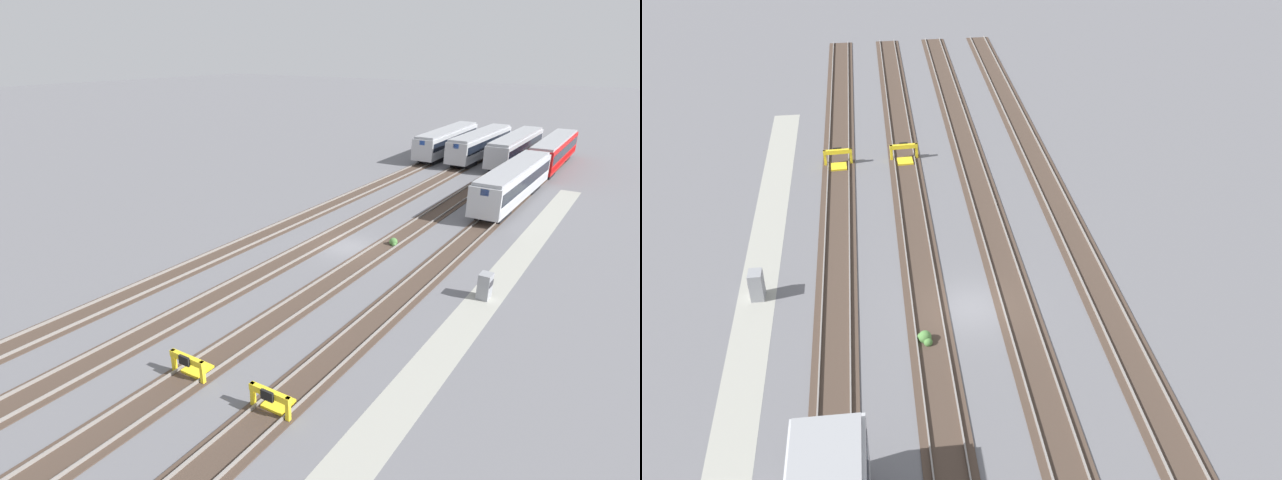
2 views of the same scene
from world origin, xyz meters
TOP-DOWN VIEW (x-y plane):
  - ground_plane at (0.00, 0.00)m, footprint 400.00×400.00m
  - service_walkway at (0.00, -11.14)m, footprint 54.00×2.00m
  - rail_track_nearest at (0.00, -6.97)m, footprint 90.00×2.24m
  - rail_track_near_inner at (0.00, -2.32)m, footprint 90.00×2.24m
  - rail_track_middle at (0.00, 2.32)m, footprint 90.00×2.24m
  - rail_track_far_inner at (0.00, 6.97)m, footprint 90.00×2.24m
  - subway_car_front_row_leftmost at (37.92, 2.26)m, footprint 18.06×3.22m
  - subway_car_front_row_left_inner at (19.13, -6.96)m, footprint 18.03×3.01m
  - subway_car_front_row_centre at (38.03, -2.35)m, footprint 18.01×2.90m
  - subway_car_front_row_right_inner at (38.07, -7.00)m, footprint 18.04×3.11m
  - subway_car_front_row_rightmost at (37.77, 6.91)m, footprint 18.04×3.10m
  - bumper_stop_nearest_track at (-17.32, -6.95)m, footprint 1.38×2.01m
  - bumper_stop_near_inner_track at (-17.57, -2.31)m, footprint 1.38×2.01m
  - electrical_cabinet at (-2.37, -11.05)m, footprint 0.90×0.73m
  - weed_clump at (2.38, -2.62)m, footprint 0.92×0.70m

SIDE VIEW (x-z plane):
  - ground_plane at x=0.00m, z-range 0.00..0.00m
  - service_walkway at x=0.00m, z-range 0.00..0.01m
  - rail_track_nearest at x=0.00m, z-range -0.06..0.15m
  - rail_track_near_inner at x=0.00m, z-range -0.06..0.15m
  - rail_track_middle at x=0.00m, z-range -0.06..0.15m
  - rail_track_far_inner at x=0.00m, z-range -0.06..0.15m
  - weed_clump at x=2.38m, z-range -0.08..0.56m
  - bumper_stop_nearest_track at x=-17.32m, z-range -0.10..1.12m
  - bumper_stop_near_inner_track at x=-17.57m, z-range -0.10..1.12m
  - electrical_cabinet at x=-2.37m, z-range 0.00..1.60m
  - subway_car_front_row_leftmost at x=37.92m, z-range 0.19..3.89m
  - subway_car_front_row_left_inner at x=19.13m, z-range 0.19..3.89m
  - subway_car_front_row_centre at x=38.03m, z-range 0.19..3.89m
  - subway_car_front_row_right_inner at x=38.07m, z-range 0.19..3.89m
  - subway_car_front_row_rightmost at x=37.77m, z-range 0.19..3.89m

